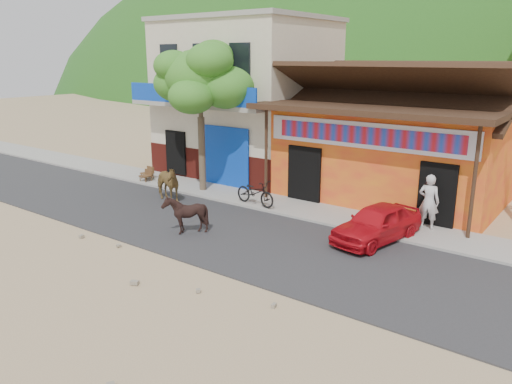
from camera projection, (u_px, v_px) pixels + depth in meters
ground at (183, 263)px, 13.68m from camera, size 120.00×120.00×0.00m
road at (240, 237)px, 15.61m from camera, size 60.00×5.00×0.04m
sidewalk at (299, 209)px, 18.30m from camera, size 60.00×2.00×0.12m
dance_club at (397, 152)px, 19.78m from camera, size 8.00×6.00×3.60m
cafe_building at (247, 100)px, 23.67m from camera, size 7.00×6.00×7.00m
tree at (201, 117)px, 20.00m from camera, size 3.00×3.00×6.00m
cow_tan at (165, 183)px, 19.22m from camera, size 1.82×1.12×1.43m
cow_dark at (185, 214)px, 15.69m from camera, size 1.30×1.19×1.26m
red_car at (377, 223)px, 15.05m from camera, size 1.99×3.53×1.13m
scooter at (255, 192)px, 18.48m from camera, size 1.91×0.87×0.97m
pedestrian at (429, 202)px, 15.84m from camera, size 0.68×0.48×1.78m
cafe_chair_left at (145, 171)px, 22.07m from camera, size 0.45×0.45×0.94m
cafe_chair_right at (147, 168)px, 22.51m from camera, size 0.50×0.50×1.00m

